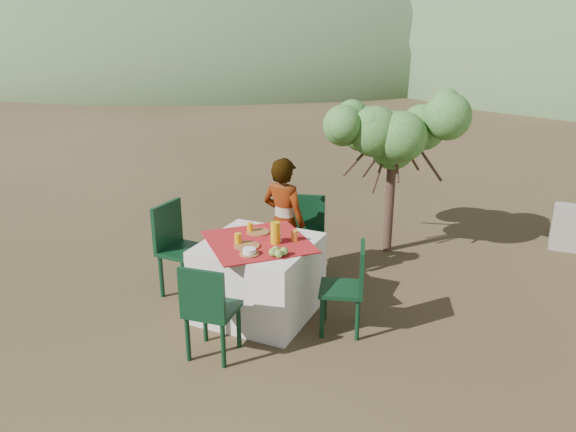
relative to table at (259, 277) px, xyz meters
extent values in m
plane|color=#312416|center=(0.31, -0.27, -0.38)|extent=(160.00, 160.00, 0.00)
cube|color=silver|center=(0.00, 0.00, 0.00)|extent=(1.02, 1.02, 0.75)
cube|color=#B01924|center=(0.00, 0.00, 0.38)|extent=(1.30, 1.30, 0.01)
cylinder|color=black|center=(-0.06, 0.77, -0.16)|extent=(0.04, 0.04, 0.45)
cylinder|color=black|center=(0.27, 0.85, -0.16)|extent=(0.04, 0.04, 0.45)
cylinder|color=black|center=(-0.14, 1.10, -0.16)|extent=(0.04, 0.04, 0.45)
cylinder|color=black|center=(0.19, 1.18, -0.16)|extent=(0.04, 0.04, 0.45)
cube|color=black|center=(0.06, 0.98, 0.07)|extent=(0.50, 0.50, 0.04)
cube|color=black|center=(0.02, 1.16, 0.31)|extent=(0.42, 0.14, 0.44)
cylinder|color=black|center=(0.12, -0.64, -0.16)|extent=(0.04, 0.04, 0.43)
cylinder|color=black|center=(-0.20, -0.68, -0.16)|extent=(0.04, 0.04, 0.43)
cylinder|color=black|center=(0.16, -0.97, -0.16)|extent=(0.04, 0.04, 0.43)
cylinder|color=black|center=(-0.17, -1.00, -0.16)|extent=(0.04, 0.04, 0.43)
cube|color=black|center=(-0.02, -0.82, 0.05)|extent=(0.45, 0.45, 0.04)
cube|color=black|center=(0.00, -1.00, 0.29)|extent=(0.41, 0.08, 0.42)
cylinder|color=black|center=(-0.72, -0.14, -0.14)|extent=(0.05, 0.05, 0.49)
cylinder|color=black|center=(-0.71, 0.23, -0.14)|extent=(0.05, 0.05, 0.49)
cylinder|color=black|center=(-1.08, -0.12, -0.14)|extent=(0.05, 0.05, 0.49)
cylinder|color=black|center=(-1.07, 0.24, -0.14)|extent=(0.05, 0.05, 0.49)
cube|color=black|center=(-0.90, 0.05, 0.11)|extent=(0.47, 0.47, 0.04)
cube|color=black|center=(-1.10, 0.06, 0.36)|extent=(0.06, 0.45, 0.47)
cylinder|color=black|center=(0.65, 0.12, -0.17)|extent=(0.04, 0.04, 0.42)
cylinder|color=black|center=(0.74, -0.19, -0.17)|extent=(0.04, 0.04, 0.42)
cylinder|color=black|center=(0.95, 0.21, -0.17)|extent=(0.04, 0.04, 0.42)
cylinder|color=black|center=(1.05, -0.10, -0.17)|extent=(0.04, 0.04, 0.42)
cube|color=black|center=(0.85, 0.01, 0.04)|extent=(0.49, 0.49, 0.04)
cube|color=black|center=(1.02, 0.06, 0.27)|extent=(0.15, 0.39, 0.41)
imported|color=#8C6651|center=(-0.06, 0.72, 0.33)|extent=(0.57, 0.43, 1.42)
cylinder|color=#462E23|center=(0.74, 2.11, 0.28)|extent=(0.11, 0.11, 1.33)
sphere|color=#2A6424|center=(0.74, 2.11, 0.95)|extent=(0.57, 0.57, 0.57)
sphere|color=#2A6424|center=(1.26, 2.11, 1.09)|extent=(0.53, 0.53, 0.53)
sphere|color=#2A6424|center=(0.26, 2.20, 1.04)|extent=(0.49, 0.49, 0.49)
sphere|color=#2A6424|center=(0.83, 2.63, 1.14)|extent=(0.51, 0.51, 0.51)
sphere|color=#2A6424|center=(0.79, 1.63, 0.99)|extent=(0.45, 0.45, 0.45)
ellipsoid|color=#3A5A32|center=(-17.69, 29.73, -0.38)|extent=(40.00, 40.00, 16.00)
ellipsoid|color=slate|center=(-3.69, 51.73, -0.38)|extent=(60.00, 60.00, 24.00)
cylinder|color=brown|center=(-0.11, 0.20, 0.39)|extent=(0.23, 0.23, 0.01)
cylinder|color=brown|center=(-0.03, -0.16, 0.39)|extent=(0.24, 0.24, 0.01)
cylinder|color=orange|center=(-0.19, 0.19, 0.43)|extent=(0.06, 0.06, 0.10)
cylinder|color=orange|center=(-0.14, -0.15, 0.44)|extent=(0.07, 0.07, 0.11)
cylinder|color=orange|center=(0.17, 0.02, 0.49)|extent=(0.10, 0.10, 0.21)
cylinder|color=brown|center=(0.07, -0.32, 0.39)|extent=(0.18, 0.18, 0.01)
cylinder|color=white|center=(0.07, -0.32, 0.42)|extent=(0.12, 0.12, 0.04)
cylinder|color=orange|center=(0.31, 0.16, 0.43)|extent=(0.06, 0.06, 0.10)
cylinder|color=orange|center=(0.30, 0.17, 0.43)|extent=(0.06, 0.06, 0.09)
cube|color=white|center=(0.16, 0.07, 0.43)|extent=(0.08, 0.07, 0.10)
sphere|color=olive|center=(0.29, -0.22, 0.42)|extent=(0.08, 0.08, 0.08)
sphere|color=olive|center=(0.37, -0.21, 0.42)|extent=(0.08, 0.08, 0.08)
sphere|color=olive|center=(0.34, -0.27, 0.42)|extent=(0.08, 0.08, 0.08)
sphere|color=olive|center=(0.29, -0.27, 0.42)|extent=(0.08, 0.08, 0.08)
camera|label=1|loc=(2.31, -4.43, 2.37)|focal=35.00mm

